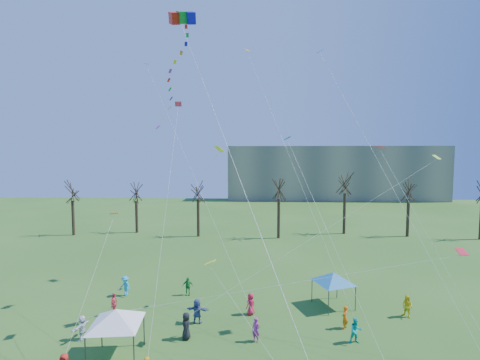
{
  "coord_description": "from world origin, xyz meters",
  "views": [
    {
      "loc": [
        -0.54,
        -15.66,
        12.55
      ],
      "look_at": [
        -1.48,
        5.0,
        11.0
      ],
      "focal_mm": 25.0,
      "sensor_mm": 36.0,
      "label": 1
    }
  ],
  "objects_px": {
    "big_box_kite": "(178,78)",
    "canopy_tent_blue": "(333,277)",
    "canopy_tent_white": "(116,317)",
    "distant_building": "(333,173)"
  },
  "relations": [
    {
      "from": "big_box_kite",
      "to": "canopy_tent_blue",
      "type": "relative_size",
      "value": 7.48
    },
    {
      "from": "big_box_kite",
      "to": "canopy_tent_white",
      "type": "xyz_separation_m",
      "value": [
        -2.72,
        -5.62,
        -15.57
      ]
    },
    {
      "from": "distant_building",
      "to": "canopy_tent_blue",
      "type": "height_order",
      "value": "distant_building"
    },
    {
      "from": "canopy_tent_blue",
      "to": "canopy_tent_white",
      "type": "bearing_deg",
      "value": -152.4
    },
    {
      "from": "big_box_kite",
      "to": "canopy_tent_blue",
      "type": "height_order",
      "value": "big_box_kite"
    },
    {
      "from": "canopy_tent_white",
      "to": "canopy_tent_blue",
      "type": "height_order",
      "value": "canopy_tent_white"
    },
    {
      "from": "big_box_kite",
      "to": "canopy_tent_blue",
      "type": "distance_m",
      "value": 20.11
    },
    {
      "from": "canopy_tent_white",
      "to": "canopy_tent_blue",
      "type": "relative_size",
      "value": 1.16
    },
    {
      "from": "canopy_tent_blue",
      "to": "distant_building",
      "type": "bearing_deg",
      "value": 77.17
    },
    {
      "from": "canopy_tent_white",
      "to": "distant_building",
      "type": "bearing_deg",
      "value": 68.38
    }
  ]
}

